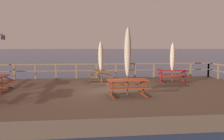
{
  "coord_description": "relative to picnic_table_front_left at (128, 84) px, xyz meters",
  "views": [
    {
      "loc": [
        -1.41,
        -12.09,
        2.93
      ],
      "look_at": [
        0.0,
        0.73,
        1.62
      ],
      "focal_mm": 36.92,
      "sensor_mm": 36.0,
      "label": 1
    }
  ],
  "objects": [
    {
      "name": "patio_umbrella_tall_mid_right",
      "position": [
        -1.01,
        4.28,
        1.12
      ],
      "size": [
        0.32,
        0.32,
        2.63
      ],
      "color": "#4C3828",
      "rests_on": "wooden_deck"
    },
    {
      "name": "picnic_table_front_right",
      "position": [
        -1.06,
        4.25,
        -0.01
      ],
      "size": [
        1.54,
        1.75,
        0.78
      ],
      "color": "brown",
      "rests_on": "wooden_deck"
    },
    {
      "name": "wooden_deck",
      "position": [
        -0.51,
        1.45,
        -0.87
      ],
      "size": [
        16.24,
        9.76,
        0.62
      ],
      "primitive_type": "cube",
      "color": "brown",
      "rests_on": "ground"
    },
    {
      "name": "patio_umbrella_tall_front",
      "position": [
        3.66,
        3.89,
        1.07
      ],
      "size": [
        0.32,
        0.32,
        2.57
      ],
      "color": "#4C3828",
      "rests_on": "wooden_deck"
    },
    {
      "name": "patio_umbrella_tall_back_right",
      "position": [
        -0.01,
        0.03,
        1.48
      ],
      "size": [
        0.32,
        0.32,
        3.21
      ],
      "color": "#4C3828",
      "rests_on": "wooden_deck"
    },
    {
      "name": "ground_plane",
      "position": [
        -0.51,
        1.45,
        -1.18
      ],
      "size": [
        600.0,
        600.0,
        0.0
      ],
      "primitive_type": "plane",
      "color": "navy"
    },
    {
      "name": "picnic_table_front_left",
      "position": [
        0.0,
        0.0,
        0.0
      ],
      "size": [
        1.96,
        1.49,
        0.78
      ],
      "color": "#993819",
      "rests_on": "wooden_deck"
    },
    {
      "name": "picnic_table_back_right",
      "position": [
        3.7,
        3.96,
        -0.0
      ],
      "size": [
        1.98,
        1.52,
        0.78
      ],
      "color": "maroon",
      "rests_on": "wooden_deck"
    },
    {
      "name": "railing_waterside_far",
      "position": [
        -0.51,
        6.18,
        0.17
      ],
      "size": [
        16.04,
        0.1,
        1.09
      ],
      "color": "brown",
      "rests_on": "wooden_deck"
    }
  ]
}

